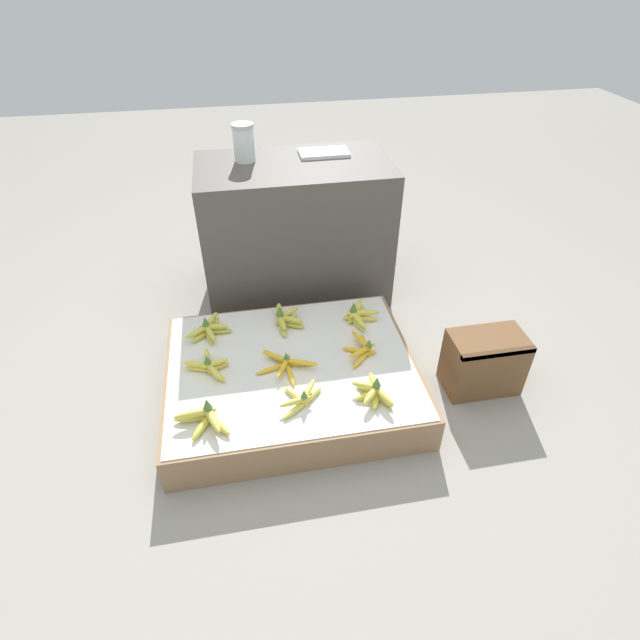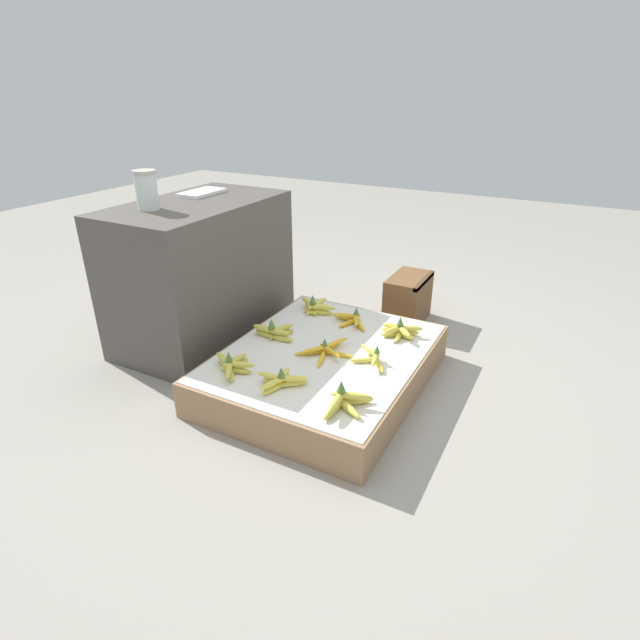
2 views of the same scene
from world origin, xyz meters
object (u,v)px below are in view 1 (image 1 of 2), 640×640
at_px(banana_bunch_front_left, 205,418).
at_px(banana_bunch_back_left, 209,329).
at_px(banana_bunch_middle_midright, 363,349).
at_px(banana_bunch_middle_midleft, 286,364).
at_px(banana_bunch_front_midright, 374,391).
at_px(wooden_crate, 484,362).
at_px(banana_bunch_back_midright, 358,315).
at_px(banana_bunch_front_midleft, 302,398).
at_px(banana_bunch_back_midleft, 285,319).
at_px(glass_jar, 244,142).
at_px(foam_tray_white, 324,153).
at_px(banana_bunch_middle_left, 209,366).

distance_m(banana_bunch_front_left, banana_bunch_back_left, 0.56).
bearing_deg(banana_bunch_middle_midright, banana_bunch_middle_midleft, -174.67).
bearing_deg(banana_bunch_front_left, banana_bunch_front_midright, 1.79).
xyz_separation_m(wooden_crate, banana_bunch_middle_midright, (-0.54, 0.13, 0.06)).
bearing_deg(banana_bunch_back_midright, banana_bunch_middle_midright, -98.52).
bearing_deg(banana_bunch_front_midleft, banana_bunch_front_left, -173.93).
distance_m(banana_bunch_front_midright, banana_bunch_back_midleft, 0.63).
bearing_deg(glass_jar, banana_bunch_middle_midleft, -86.16).
bearing_deg(foam_tray_white, banana_bunch_middle_midright, -89.61).
xyz_separation_m(banana_bunch_middle_midleft, banana_bunch_back_midright, (0.39, 0.27, 0.01)).
xyz_separation_m(banana_bunch_middle_left, banana_bunch_middle_midleft, (0.33, -0.04, -0.01)).
xyz_separation_m(wooden_crate, foam_tray_white, (-0.55, 1.06, 0.64)).
bearing_deg(banana_bunch_middle_midright, banana_bunch_front_midright, -94.76).
distance_m(wooden_crate, banana_bunch_back_left, 1.30).
bearing_deg(banana_bunch_middle_midleft, banana_bunch_back_left, 138.21).
bearing_deg(banana_bunch_front_midleft, banana_bunch_middle_midright, 38.41).
height_order(banana_bunch_middle_midleft, banana_bunch_back_midright, banana_bunch_back_midright).
xyz_separation_m(banana_bunch_front_midleft, banana_bunch_middle_midleft, (-0.04, 0.22, -0.00)).
xyz_separation_m(banana_bunch_front_midright, banana_bunch_middle_midright, (0.02, 0.27, -0.01)).
xyz_separation_m(banana_bunch_back_left, banana_bunch_back_midright, (0.73, -0.02, 0.00)).
distance_m(banana_bunch_front_left, banana_bunch_middle_left, 0.30).
bearing_deg(banana_bunch_middle_left, glass_jar, 73.51).
distance_m(banana_bunch_front_midright, banana_bunch_back_left, 0.86).
bearing_deg(banana_bunch_middle_left, banana_bunch_front_midleft, -35.17).
bearing_deg(foam_tray_white, banana_bunch_back_left, -135.50).
xyz_separation_m(banana_bunch_middle_midleft, banana_bunch_middle_midright, (0.36, 0.03, 0.00)).
distance_m(banana_bunch_back_left, banana_bunch_back_midright, 0.73).
relative_size(banana_bunch_back_midright, foam_tray_white, 0.93).
xyz_separation_m(banana_bunch_back_left, banana_bunch_back_midleft, (0.37, 0.01, 0.00)).
bearing_deg(glass_jar, banana_bunch_back_left, -112.28).
bearing_deg(banana_bunch_back_midleft, banana_bunch_back_midright, -5.71).
bearing_deg(banana_bunch_back_midright, banana_bunch_front_midright, -96.52).
xyz_separation_m(banana_bunch_middle_midright, foam_tray_white, (-0.01, 0.93, 0.58)).
height_order(banana_bunch_front_left, banana_bunch_back_midleft, banana_bunch_front_left).
bearing_deg(banana_bunch_middle_midright, foam_tray_white, 90.39).
bearing_deg(banana_bunch_front_midright, banana_bunch_middle_midleft, 144.38).
bearing_deg(banana_bunch_middle_left, banana_bunch_middle_midleft, -6.82).
bearing_deg(wooden_crate, banana_bunch_back_left, 162.49).
distance_m(banana_bunch_back_left, glass_jar, 0.96).
relative_size(banana_bunch_front_midleft, banana_bunch_back_left, 0.86).
bearing_deg(banana_bunch_front_midright, wooden_crate, 14.56).
relative_size(banana_bunch_front_midleft, banana_bunch_middle_left, 0.93).
bearing_deg(wooden_crate, banana_bunch_back_midleft, 155.10).
bearing_deg(foam_tray_white, banana_bunch_front_midright, -90.78).
height_order(banana_bunch_middle_midleft, banana_bunch_back_left, banana_bunch_back_left).
bearing_deg(banana_bunch_front_left, banana_bunch_back_left, 88.05).
relative_size(banana_bunch_middle_midleft, foam_tray_white, 1.08).
bearing_deg(banana_bunch_back_midleft, glass_jar, 98.95).
bearing_deg(banana_bunch_middle_left, banana_bunch_front_midright, -22.77).
relative_size(banana_bunch_front_midright, glass_jar, 1.15).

